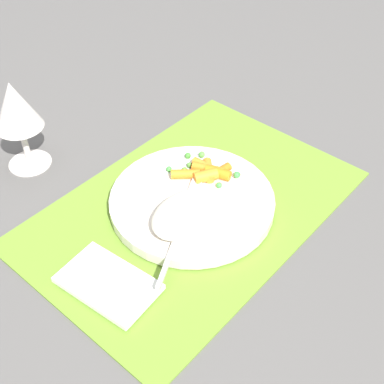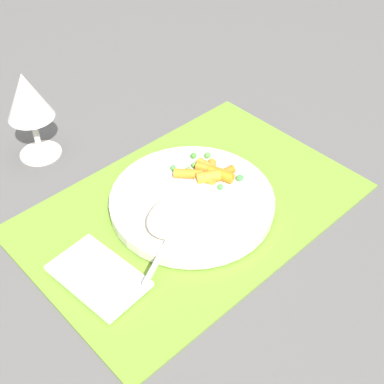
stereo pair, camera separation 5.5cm
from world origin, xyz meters
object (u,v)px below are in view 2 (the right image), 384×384
fork (181,216)px  wine_glass (27,99)px  plate (192,201)px  rice_mound (183,213)px  carrot_portion (211,173)px  napkin (98,276)px

fork → wine_glass: bearing=101.1°
plate → fork: 0.04m
rice_mound → fork: (0.00, 0.01, -0.01)m
plate → rice_mound: rice_mound is taller
carrot_portion → napkin: carrot_portion is taller
fork → napkin: fork is taller
rice_mound → wine_glass: size_ratio=0.73×
rice_mound → napkin: bearing=175.3°
rice_mound → fork: size_ratio=0.57×
fork → wine_glass: size_ratio=1.29×
rice_mound → carrot_portion: size_ratio=1.35×
wine_glass → plate: bearing=-70.5°
rice_mound → carrot_portion: 0.10m
carrot_portion → rice_mound: bearing=-156.8°
carrot_portion → fork: 0.10m
rice_mound → carrot_portion: rice_mound is taller
napkin → wine_glass: bearing=73.3°
carrot_portion → napkin: size_ratio=0.65×
rice_mound → wine_glass: 0.30m
rice_mound → wine_glass: wine_glass is taller
carrot_portion → wine_glass: size_ratio=0.54×
plate → fork: bearing=-153.1°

